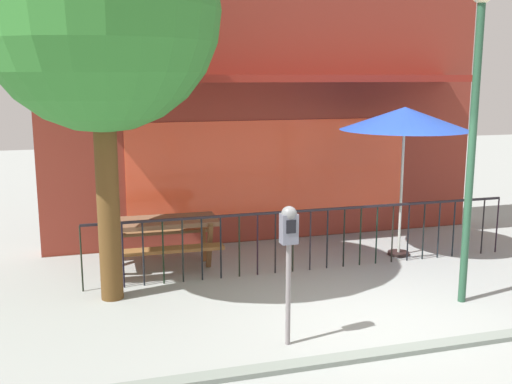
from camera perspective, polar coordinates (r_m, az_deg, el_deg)
ground at (r=7.70m, az=11.02°, el=-12.00°), size 40.00×40.00×0.00m
pub_storefront at (r=11.02m, az=1.31°, el=8.55°), size 8.11×1.49×5.04m
patio_fence_front at (r=9.33m, az=5.18°, el=-3.47°), size 6.84×0.04×0.97m
picnic_table_left at (r=9.53m, az=-9.12°, el=-3.56°), size 1.84×1.41×0.79m
patio_umbrella at (r=10.12m, az=13.89°, el=6.71°), size 2.10×2.10×2.48m
parking_meter_near at (r=6.58m, az=3.12°, el=-4.44°), size 0.18×0.17×1.59m
street_tree at (r=8.05m, az=-14.62°, el=16.16°), size 3.05×3.05×5.30m
street_lamp at (r=8.15m, az=20.02°, el=8.16°), size 0.28×0.28×4.12m
curb_edge at (r=7.03m, az=14.27°, el=-14.44°), size 11.36×0.20×0.11m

